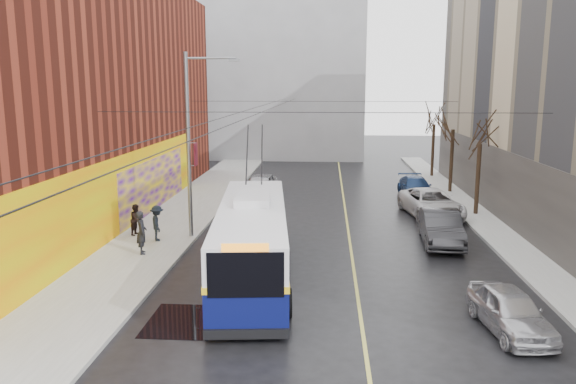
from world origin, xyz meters
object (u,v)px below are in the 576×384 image
parked_car_a (510,311)px  following_car (260,186)px  parked_car_b (441,228)px  pedestrian_a (142,232)px  trolleybus (252,239)px  parked_car_c (431,203)px  pedestrian_c (157,223)px  parked_car_d (416,187)px  tree_far (435,115)px  pedestrian_b (137,219)px  tree_mid (454,118)px  tree_near (481,130)px  streetlight_pole (192,141)px

parked_car_a → following_car: 22.68m
parked_car_b → pedestrian_a: bearing=-164.2°
trolleybus → parked_car_a: 9.59m
parked_car_c → following_car: 11.54m
parked_car_a → pedestrian_c: (-13.68, 8.84, 0.33)m
parked_car_d → tree_far: bearing=70.3°
pedestrian_b → parked_car_b: bearing=-78.7°
following_car → tree_mid: bearing=17.1°
pedestrian_b → tree_far: bearing=-30.3°
tree_near → following_car: (-13.11, 4.49, -4.16)m
parked_car_a → trolleybus: bearing=145.5°
pedestrian_b → pedestrian_c: size_ratio=0.90×
parked_car_c → pedestrian_a: bearing=-157.5°
parked_car_a → parked_car_c: (0.38, 15.49, 0.11)m
following_car → trolleybus: bearing=-78.1°
parked_car_b → pedestrian_b: pedestrian_b is taller
streetlight_pole → tree_near: streetlight_pole is taller
parked_car_d → trolleybus: bearing=-120.5°
tree_near → parked_car_c: tree_near is taller
streetlight_pole → parked_car_d: streetlight_pole is taller
tree_mid → parked_car_a: bearing=-97.5°
streetlight_pole → parked_car_c: streetlight_pole is taller
tree_mid → trolleybus: (-11.52, -18.49, -3.69)m
parked_car_c → pedestrian_b: pedestrian_b is taller
tree_mid → parked_car_d: bearing=-148.0°
parked_car_a → parked_car_d: 21.17m
parked_car_b → following_car: bearing=136.4°
parked_car_b → tree_mid: bearing=79.6°
streetlight_pole → pedestrian_b: streetlight_pole is taller
streetlight_pole → following_car: size_ratio=1.89×
parked_car_d → parked_car_a: bearing=-93.7°
trolleybus → following_car: 16.08m
parked_car_c → parked_car_d: 5.68m
trolleybus → pedestrian_b: trolleybus is taller
pedestrian_c → parked_car_d: bearing=-69.7°
streetlight_pole → pedestrian_c: 4.25m
parked_car_d → pedestrian_a: pedestrian_a is taller
tree_mid → parked_car_d: tree_mid is taller
trolleybus → pedestrian_b: size_ratio=7.77×
tree_near → tree_mid: size_ratio=0.96×
pedestrian_a → pedestrian_c: 2.12m
tree_near → parked_car_c: bearing=-172.8°
parked_car_c → pedestrian_a: pedestrian_a is taller
streetlight_pole → parked_car_b: 12.60m
parked_car_b → tree_near: bearing=65.6°
streetlight_pole → parked_car_b: size_ratio=1.84×
streetlight_pole → tree_mid: size_ratio=1.35×
parked_car_c → following_car: size_ratio=1.18×
parked_car_d → pedestrian_b: size_ratio=3.06×
tree_far → pedestrian_b: (-18.04, -19.97, -4.22)m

